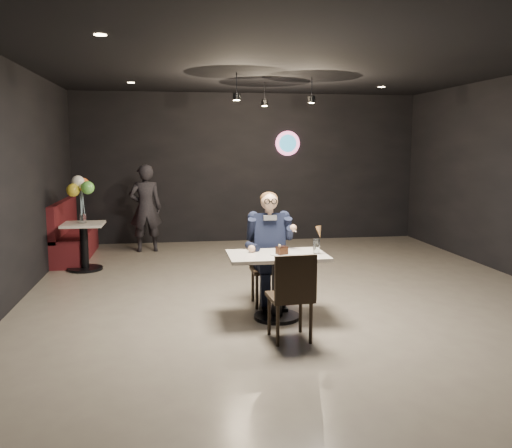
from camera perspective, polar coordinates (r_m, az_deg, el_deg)
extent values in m
plane|color=slate|center=(6.97, 4.50, -8.06)|extent=(9.00, 9.00, 0.00)
cube|color=black|center=(8.69, 1.60, 14.36)|extent=(1.40, 1.20, 0.36)
cube|color=silver|center=(6.17, 2.22, -6.58)|extent=(1.10, 0.70, 0.75)
cube|color=black|center=(6.68, 1.33, -4.68)|extent=(0.42, 0.46, 0.92)
cube|color=black|center=(5.52, 3.57, -7.48)|extent=(0.45, 0.49, 0.92)
cube|color=black|center=(6.62, 1.33, -2.49)|extent=(0.60, 0.80, 1.44)
cylinder|color=white|center=(6.03, 2.56, -3.21)|extent=(0.22, 0.22, 0.01)
cube|color=black|center=(6.01, 2.74, -2.81)|extent=(0.14, 0.13, 0.08)
ellipsoid|color=green|center=(5.98, 2.86, -2.48)|extent=(0.06, 0.04, 0.01)
cylinder|color=silver|center=(6.14, 6.37, -2.34)|extent=(0.07, 0.07, 0.16)
cone|color=tan|center=(6.09, 6.68, -0.85)|extent=(0.08, 0.08, 0.13)
cube|color=#440F0E|center=(9.97, -18.50, -0.55)|extent=(0.50, 2.01, 1.01)
cube|color=silver|center=(8.96, -17.63, -2.18)|extent=(0.63, 0.63, 0.78)
cylinder|color=silver|center=(8.90, -17.75, 0.58)|extent=(0.10, 0.10, 0.15)
cube|color=gold|center=(8.86, -17.86, 3.02)|extent=(0.37, 0.37, 0.61)
imported|color=black|center=(10.20, -11.53, 1.64)|extent=(0.63, 0.45, 1.62)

